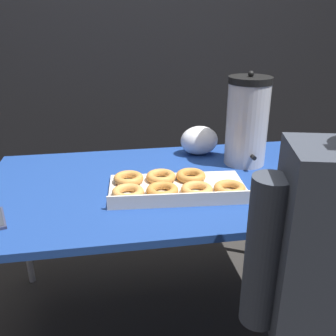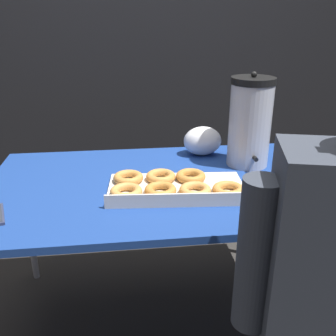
# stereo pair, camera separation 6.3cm
# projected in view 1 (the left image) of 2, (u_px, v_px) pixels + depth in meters

# --- Properties ---
(ground_plane) EXTENTS (12.00, 12.00, 0.00)m
(ground_plane) POSITION_uv_depth(u_px,v_px,m) (166.00, 316.00, 1.78)
(ground_plane) COLOR #2D2B28
(back_wall) EXTENTS (6.00, 0.11, 2.47)m
(back_wall) POSITION_uv_depth(u_px,v_px,m) (135.00, 29.00, 2.46)
(back_wall) COLOR black
(back_wall) RESTS_ON ground
(folding_table) EXTENTS (1.43, 0.83, 0.70)m
(folding_table) POSITION_uv_depth(u_px,v_px,m) (166.00, 191.00, 1.53)
(folding_table) COLOR navy
(folding_table) RESTS_ON ground
(donut_box) EXTENTS (0.54, 0.31, 0.05)m
(donut_box) POSITION_uv_depth(u_px,v_px,m) (174.00, 186.00, 1.42)
(donut_box) COLOR beige
(donut_box) RESTS_ON folding_table
(coffee_urn) EXTENTS (0.19, 0.21, 0.41)m
(coffee_urn) POSITION_uv_depth(u_px,v_px,m) (247.00, 121.00, 1.64)
(coffee_urn) COLOR #B7B7BC
(coffee_urn) RESTS_ON folding_table
(plastic_bag) EXTENTS (0.18, 0.12, 0.14)m
(plastic_bag) POSITION_uv_depth(u_px,v_px,m) (199.00, 140.00, 1.79)
(plastic_bag) COLOR white
(plastic_bag) RESTS_ON folding_table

